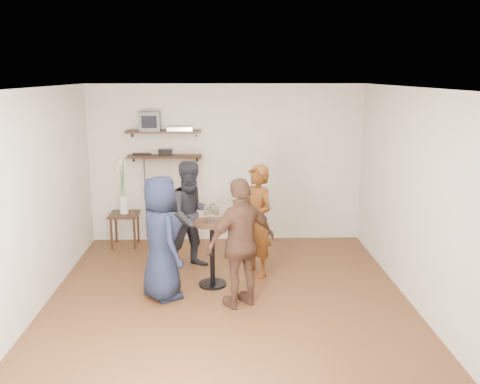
% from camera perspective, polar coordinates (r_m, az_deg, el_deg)
% --- Properties ---
extents(room, '(4.58, 5.08, 2.68)m').
position_cam_1_polar(room, '(5.96, -1.39, -0.98)').
color(room, '#4F2719').
rests_on(room, ground).
extents(shelf_upper, '(1.20, 0.25, 0.04)m').
position_cam_1_polar(shelf_upper, '(8.26, -8.58, 6.72)').
color(shelf_upper, black).
rests_on(shelf_upper, room).
extents(shelf_lower, '(1.20, 0.25, 0.04)m').
position_cam_1_polar(shelf_lower, '(8.32, -8.49, 3.98)').
color(shelf_lower, black).
rests_on(shelf_lower, room).
extents(crt_monitor, '(0.32, 0.30, 0.30)m').
position_cam_1_polar(crt_monitor, '(8.27, -10.03, 7.84)').
color(crt_monitor, '#59595B').
rests_on(crt_monitor, shelf_upper).
extents(dvd_deck, '(0.40, 0.24, 0.06)m').
position_cam_1_polar(dvd_deck, '(8.23, -6.74, 7.08)').
color(dvd_deck, silver).
rests_on(dvd_deck, shelf_upper).
extents(radio, '(0.22, 0.10, 0.10)m').
position_cam_1_polar(radio, '(8.30, -8.38, 4.44)').
color(radio, black).
rests_on(radio, shelf_lower).
extents(power_strip, '(0.30, 0.05, 0.03)m').
position_cam_1_polar(power_strip, '(8.41, -10.97, 4.21)').
color(power_strip, black).
rests_on(power_strip, shelf_lower).
extents(side_table, '(0.46, 0.46, 0.55)m').
position_cam_1_polar(side_table, '(8.46, -12.84, -2.94)').
color(side_table, black).
rests_on(side_table, room).
extents(vase_lilies, '(0.19, 0.19, 0.95)m').
position_cam_1_polar(vase_lilies, '(8.36, -12.99, -0.38)').
color(vase_lilies, silver).
rests_on(vase_lilies, side_table).
extents(drinks_table, '(0.48, 0.48, 0.88)m').
position_cam_1_polar(drinks_table, '(6.70, -3.14, -5.93)').
color(drinks_table, black).
rests_on(drinks_table, room).
extents(wine_glass_fl, '(0.07, 0.07, 0.22)m').
position_cam_1_polar(wine_glass_fl, '(6.54, -3.76, -2.17)').
color(wine_glass_fl, silver).
rests_on(wine_glass_fl, drinks_table).
extents(wine_glass_fr, '(0.07, 0.07, 0.22)m').
position_cam_1_polar(wine_glass_fr, '(6.53, -2.67, -2.18)').
color(wine_glass_fr, silver).
rests_on(wine_glass_fr, drinks_table).
extents(wine_glass_bl, '(0.07, 0.07, 0.20)m').
position_cam_1_polar(wine_glass_bl, '(6.63, -3.44, -2.05)').
color(wine_glass_bl, silver).
rests_on(wine_glass_bl, drinks_table).
extents(wine_glass_br, '(0.07, 0.07, 0.21)m').
position_cam_1_polar(wine_glass_br, '(6.57, -2.92, -2.11)').
color(wine_glass_br, silver).
rests_on(wine_glass_br, drinks_table).
extents(person_plaid, '(0.61, 0.68, 1.56)m').
position_cam_1_polar(person_plaid, '(6.99, 1.94, -3.26)').
color(person_plaid, '#AB1B13').
rests_on(person_plaid, room).
extents(person_dark, '(0.94, 0.85, 1.56)m').
position_cam_1_polar(person_dark, '(7.27, -5.36, -2.66)').
color(person_dark, black).
rests_on(person_dark, room).
extents(person_navy, '(0.80, 0.91, 1.56)m').
position_cam_1_polar(person_navy, '(6.35, -8.87, -5.13)').
color(person_navy, black).
rests_on(person_navy, room).
extents(person_brown, '(1.00, 0.81, 1.58)m').
position_cam_1_polar(person_brown, '(6.05, 0.18, -5.78)').
color(person_brown, '#482C1F').
rests_on(person_brown, room).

